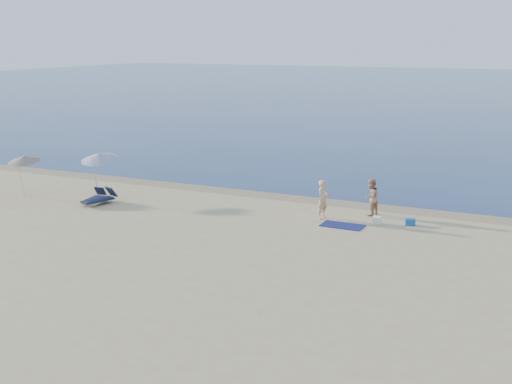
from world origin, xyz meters
TOP-DOWN VIEW (x-y plane):
  - ground at (0.00, 0.00)m, footprint 160.00×160.00m
  - sea at (0.00, 100.00)m, footprint 240.00×160.00m
  - wet_sand_strip at (0.00, 19.40)m, footprint 240.00×1.60m
  - person_left at (2.90, 16.25)m, footprint 0.59×0.75m
  - person_right at (4.76, 17.75)m, footprint 0.86×0.99m
  - beach_towel at (4.09, 15.49)m, footprint 1.89×1.08m
  - white_bag at (5.39, 16.50)m, footprint 0.41×0.36m
  - blue_cooler at (6.79, 16.86)m, footprint 0.52×0.45m
  - umbrella_near at (-9.11, 15.53)m, footprint 2.02×2.04m
  - umbrella_far at (-13.03, 14.23)m, footprint 1.92×1.94m
  - lounger_left at (-8.12, 14.15)m, footprint 1.16×1.92m
  - lounger_right at (-8.57, 14.26)m, footprint 0.72×1.67m

SIDE VIEW (x-z plane):
  - ground at x=0.00m, z-range 0.00..0.00m
  - wet_sand_strip at x=0.00m, z-range 0.00..0.00m
  - sea at x=0.00m, z-range 0.00..0.01m
  - beach_towel at x=4.09m, z-range 0.00..0.03m
  - white_bag at x=5.39m, z-range 0.00..0.31m
  - blue_cooler at x=6.79m, z-range 0.00..0.31m
  - lounger_right at x=-8.57m, z-range -0.10..0.62m
  - lounger_left at x=-8.12m, z-range -0.11..0.69m
  - person_right at x=4.76m, z-range 0.00..1.75m
  - person_left at x=2.90m, z-range 0.00..1.82m
  - umbrella_far at x=-13.03m, z-range 0.81..3.09m
  - umbrella_near at x=-9.11m, z-range 0.88..3.41m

